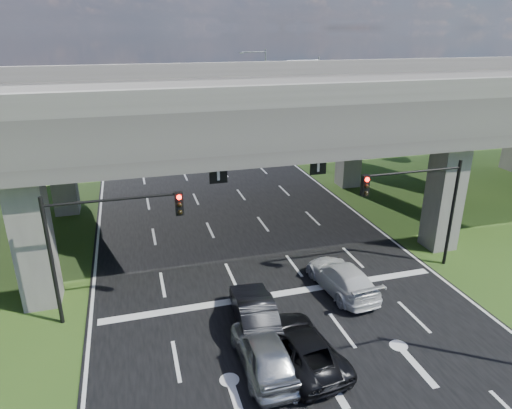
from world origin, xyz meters
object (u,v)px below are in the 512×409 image
streetlight_beyond (262,85)px  car_dark (254,311)px  car_white (342,278)px  streetlight_far (313,104)px  signal_right (420,198)px  car_trailing (300,347)px  signal_left (102,232)px  car_silver (264,352)px

streetlight_beyond → car_dark: 40.74m
car_white → streetlight_far: bearing=-113.1°
signal_right → car_trailing: 10.61m
streetlight_far → signal_right: bearing=-96.5°
car_dark → car_trailing: car_dark is taller
signal_left → car_silver: (5.65, -5.30, -3.38)m
signal_right → car_silver: bearing=-152.1°
streetlight_far → car_silver: size_ratio=2.19×
signal_left → streetlight_far: 26.95m
signal_left → car_white: bearing=-4.9°
signal_right → streetlight_beyond: bearing=86.4°
signal_right → car_white: (-4.63, -0.94, -3.45)m
signal_right → streetlight_beyond: (2.27, 36.06, 1.66)m
streetlight_far → streetlight_beyond: size_ratio=1.00×
car_dark → signal_left: bearing=-18.5°
signal_right → car_dark: signal_right is taller
signal_right → streetlight_beyond: size_ratio=0.60×
car_trailing → signal_right: bearing=-155.1°
car_white → car_trailing: (-3.89, -4.34, -0.02)m
streetlight_far → car_white: 22.69m
car_silver → car_dark: size_ratio=1.00×
car_silver → signal_left: bearing=-43.3°
car_silver → car_white: (5.37, 4.35, -0.07)m
car_dark → signal_right: bearing=-160.3°
car_dark → car_white: bearing=-157.2°
signal_left → car_trailing: bearing=-36.5°
car_silver → car_trailing: bearing=-179.6°
signal_left → car_silver: bearing=-43.2°
signal_left → car_white: size_ratio=1.23×
streetlight_beyond → car_silver: 43.43m
car_silver → signal_right: bearing=-152.2°
car_silver → car_white: 6.91m
streetlight_beyond → signal_right: bearing=-93.6°
streetlight_far → car_trailing: size_ratio=2.02×
streetlight_far → car_white: bearing=-108.2°
signal_left → streetlight_far: streetlight_far is taller
car_silver → car_trailing: (1.48, 0.01, -0.09)m
signal_left → car_trailing: size_ratio=1.21×
signal_left → car_dark: bearing=-23.2°
streetlight_beyond → car_silver: size_ratio=2.19×
signal_right → car_silver: 11.81m
car_silver → car_trailing: 1.48m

